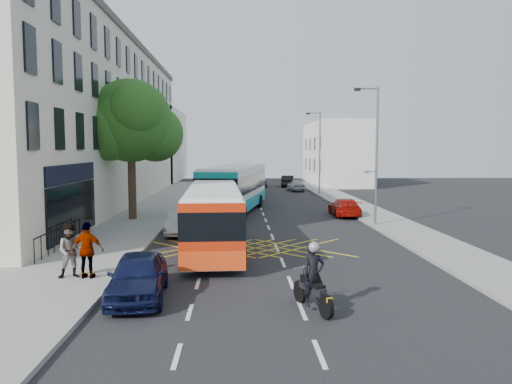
{
  "coord_description": "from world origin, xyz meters",
  "views": [
    {
      "loc": [
        -1.85,
        -16.81,
        4.63
      ],
      "look_at": [
        -0.79,
        10.76,
        2.2
      ],
      "focal_mm": 35.0,
      "sensor_mm": 36.0,
      "label": 1
    }
  ],
  "objects": [
    {
      "name": "distant_car_grey",
      "position": [
        0.71,
        42.88,
        0.61
      ],
      "size": [
        2.12,
        4.42,
        1.21
      ],
      "primitive_type": "imported",
      "rotation": [
        0.0,
        0.0,
        -0.02
      ],
      "color": "#38393F",
      "rests_on": "ground"
    },
    {
      "name": "pedestrian_near",
      "position": [
        -7.58,
        0.37,
        1.1
      ],
      "size": [
        1.07,
        0.93,
        1.89
      ],
      "primitive_type": "imported",
      "rotation": [
        0.0,
        0.0,
        0.26
      ],
      "color": "gray",
      "rests_on": "pavement_left"
    },
    {
      "name": "street_tree",
      "position": [
        -8.51,
        14.97,
        6.29
      ],
      "size": [
        6.3,
        5.7,
        8.8
      ],
      "color": "#382619",
      "rests_on": "pavement_left"
    },
    {
      "name": "lamp_far",
      "position": [
        6.2,
        32.0,
        4.62
      ],
      "size": [
        1.45,
        0.15,
        8.0
      ],
      "color": "slate",
      "rests_on": "pavement_right"
    },
    {
      "name": "parked_car_silver",
      "position": [
        -4.9,
        9.93,
        0.64
      ],
      "size": [
        1.45,
        3.9,
        1.27
      ],
      "primitive_type": "imported",
      "rotation": [
        0.0,
        0.0,
        0.03
      ],
      "color": "#AFB2B7",
      "rests_on": "ground"
    },
    {
      "name": "red_hatchback",
      "position": [
        5.5,
        16.72,
        0.61
      ],
      "size": [
        1.78,
        4.25,
        1.23
      ],
      "primitive_type": "imported",
      "rotation": [
        0.0,
        0.0,
        3.13
      ],
      "color": "#AD0F07",
      "rests_on": "ground"
    },
    {
      "name": "terrace_main",
      "position": [
        -14.0,
        24.49,
        6.76
      ],
      "size": [
        8.3,
        45.0,
        13.5
      ],
      "color": "beige",
      "rests_on": "ground"
    },
    {
      "name": "parked_car_blue",
      "position": [
        -4.9,
        -1.64,
        0.71
      ],
      "size": [
        1.97,
        4.25,
        1.41
      ],
      "primitive_type": "imported",
      "rotation": [
        0.0,
        0.0,
        0.07
      ],
      "color": "#0C1233",
      "rests_on": "ground"
    },
    {
      "name": "pavement_right",
      "position": [
        7.5,
        15.0,
        0.07
      ],
      "size": [
        3.0,
        70.0,
        0.15
      ],
      "primitive_type": "cube",
      "color": "gray",
      "rests_on": "ground"
    },
    {
      "name": "building_right",
      "position": [
        11.0,
        48.0,
        4.0
      ],
      "size": [
        6.0,
        18.0,
        8.0
      ],
      "primitive_type": "cube",
      "color": "silver",
      "rests_on": "ground"
    },
    {
      "name": "railings",
      "position": [
        -9.7,
        5.3,
        0.72
      ],
      "size": [
        0.08,
        5.6,
        1.14
      ],
      "primitive_type": null,
      "color": "black",
      "rests_on": "pavement_left"
    },
    {
      "name": "pavement_left",
      "position": [
        -8.5,
        15.0,
        0.07
      ],
      "size": [
        5.0,
        70.0,
        0.15
      ],
      "primitive_type": "cube",
      "color": "gray",
      "rests_on": "ground"
    },
    {
      "name": "motorbike",
      "position": [
        0.31,
        -2.99,
        0.94
      ],
      "size": [
        0.93,
        2.16,
        1.99
      ],
      "rotation": [
        0.0,
        0.0,
        0.34
      ],
      "color": "black",
      "rests_on": "ground"
    },
    {
      "name": "distant_car_dark",
      "position": [
        4.3,
        43.1,
        0.68
      ],
      "size": [
        1.96,
        4.28,
        1.36
      ],
      "primitive_type": "imported",
      "rotation": [
        0.0,
        0.0,
        3.01
      ],
      "color": "black",
      "rests_on": "ground"
    },
    {
      "name": "terrace_far",
      "position": [
        -14.0,
        55.0,
        5.0
      ],
      "size": [
        8.0,
        20.0,
        10.0
      ],
      "primitive_type": "cube",
      "color": "silver",
      "rests_on": "ground"
    },
    {
      "name": "bus_near",
      "position": [
        -2.9,
        5.43,
        1.52
      ],
      "size": [
        2.83,
        10.32,
        2.88
      ],
      "rotation": [
        0.0,
        0.0,
        0.04
      ],
      "color": "silver",
      "rests_on": "ground"
    },
    {
      "name": "pedestrian_far",
      "position": [
        -7.0,
        0.31,
        1.12
      ],
      "size": [
        1.19,
        0.61,
        1.95
      ],
      "primitive_type": "imported",
      "rotation": [
        0.0,
        0.0,
        3.02
      ],
      "color": "gray",
      "rests_on": "pavement_left"
    },
    {
      "name": "bus_mid",
      "position": [
        -2.01,
        18.98,
        1.77
      ],
      "size": [
        5.01,
        12.27,
        3.37
      ],
      "rotation": [
        0.0,
        0.0,
        -0.19
      ],
      "color": "silver",
      "rests_on": "ground"
    },
    {
      "name": "distant_car_silver",
      "position": [
        4.55,
        36.82,
        0.63
      ],
      "size": [
        1.8,
        3.82,
        1.26
      ],
      "primitive_type": "imported",
      "rotation": [
        0.0,
        0.0,
        3.23
      ],
      "color": "#ABADB3",
      "rests_on": "ground"
    },
    {
      "name": "ground",
      "position": [
        0.0,
        0.0,
        0.0
      ],
      "size": [
        120.0,
        120.0,
        0.0
      ],
      "primitive_type": "plane",
      "color": "black",
      "rests_on": "ground"
    },
    {
      "name": "lamp_near",
      "position": [
        6.2,
        12.0,
        4.62
      ],
      "size": [
        1.45,
        0.15,
        8.0
      ],
      "color": "slate",
      "rests_on": "pavement_right"
    },
    {
      "name": "bus_far",
      "position": [
        -1.04,
        30.67,
        1.56
      ],
      "size": [
        3.71,
        10.74,
        2.96
      ],
      "rotation": [
        0.0,
        0.0,
        -0.12
      ],
      "color": "silver",
      "rests_on": "ground"
    }
  ]
}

